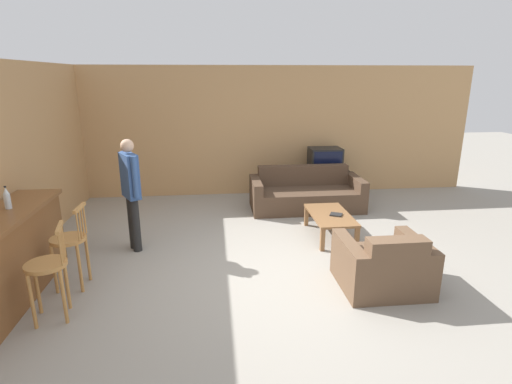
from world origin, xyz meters
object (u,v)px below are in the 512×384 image
object	(u,v)px
tv	(325,160)
bottle	(7,198)
bar_chair_near	(48,270)
coffee_table	(330,217)
tv_unit	(324,183)
person_by_window	(131,189)
armchair_near	(383,266)
couch_far	(306,194)
bar_chair_mid	(70,244)
book_on_table	(336,215)

from	to	relation	value
tv	bottle	bearing A→B (deg)	-143.63
bar_chair_near	coffee_table	size ratio (longest dim) A/B	0.92
coffee_table	tv_unit	distance (m)	2.24
bottle	tv_unit	bearing A→B (deg)	36.39
tv	person_by_window	world-z (taller)	person_by_window
person_by_window	armchair_near	bearing A→B (deg)	-24.75
couch_far	bottle	distance (m)	4.79
bar_chair_mid	person_by_window	size ratio (longest dim) A/B	0.63
couch_far	bottle	size ratio (longest dim) A/B	7.90
bar_chair_near	tv_unit	bearing A→B (deg)	45.51
couch_far	person_by_window	world-z (taller)	person_by_window
book_on_table	armchair_near	bearing A→B (deg)	-86.04
couch_far	bar_chair_near	bearing A→B (deg)	-136.25
coffee_table	bottle	xyz separation A→B (m)	(-4.02, -1.15, 0.79)
bar_chair_near	armchair_near	world-z (taller)	bar_chair_near
couch_far	coffee_table	xyz separation A→B (m)	(0.06, -1.41, 0.05)
bar_chair_near	tv_unit	size ratio (longest dim) A/B	0.91
armchair_near	tv	bearing A→B (deg)	84.99
bar_chair_mid	couch_far	world-z (taller)	bar_chair_mid
tv_unit	tv	size ratio (longest dim) A/B	1.71
bar_chair_near	bottle	distance (m)	1.06
coffee_table	tv	xyz separation A→B (m)	(0.50, 2.18, 0.43)
tv_unit	tv	bearing A→B (deg)	-90.00
book_on_table	person_by_window	xyz separation A→B (m)	(-2.97, -0.10, 0.53)
armchair_near	coffee_table	world-z (taller)	armchair_near
tv_unit	book_on_table	size ratio (longest dim) A/B	4.89
coffee_table	person_by_window	distance (m)	2.96
bottle	book_on_table	bearing A→B (deg)	14.92
armchair_near	couch_far	bearing A→B (deg)	94.44
book_on_table	couch_far	bearing A→B (deg)	94.93
coffee_table	person_by_window	bearing A→B (deg)	-176.76
book_on_table	bar_chair_near	bearing A→B (deg)	-153.38
coffee_table	book_on_table	bearing A→B (deg)	-42.69
bar_chair_mid	coffee_table	world-z (taller)	bar_chair_mid
armchair_near	tv	xyz separation A→B (m)	(0.33, 3.76, 0.48)
tv	book_on_table	xyz separation A→B (m)	(-0.43, -2.24, -0.37)
couch_far	book_on_table	bearing A→B (deg)	-85.07
book_on_table	bar_chair_mid	bearing A→B (deg)	-162.41
bottle	couch_far	bearing A→B (deg)	32.85
tv	bar_chair_near	bearing A→B (deg)	-134.51
couch_far	coffee_table	world-z (taller)	couch_far
bar_chair_near	bar_chair_mid	xyz separation A→B (m)	(0.00, 0.64, 0.00)
tv_unit	armchair_near	bearing A→B (deg)	-95.00
couch_far	bottle	bearing A→B (deg)	-147.15
armchair_near	book_on_table	distance (m)	1.52
tv	book_on_table	distance (m)	2.31
armchair_near	book_on_table	xyz separation A→B (m)	(-0.11, 1.52, 0.11)
tv_unit	bar_chair_mid	bearing A→B (deg)	-139.50
bottle	person_by_window	xyz separation A→B (m)	(1.12, 0.99, -0.20)
bar_chair_mid	coffee_table	bearing A→B (deg)	18.87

